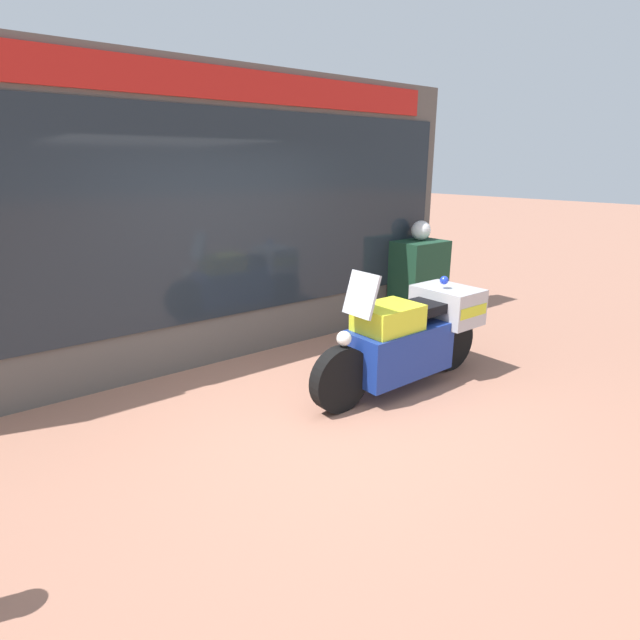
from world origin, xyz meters
TOP-DOWN VIEW (x-y plane):
  - ground_plane at (0.00, 0.00)m, footprint 60.00×60.00m
  - shop_building at (-0.44, 2.00)m, footprint 6.98×0.55m
  - window_display at (0.39, 2.03)m, footprint 5.59×0.30m
  - paramedic_motorcycle at (1.23, 0.03)m, footprint 2.26×0.69m
  - utility_cabinet at (2.99, 1.51)m, footprint 0.73×0.53m
  - white_helmet at (3.05, 1.57)m, footprint 0.28×0.28m

SIDE VIEW (x-z plane):
  - ground_plane at x=0.00m, z-range 0.00..0.00m
  - window_display at x=0.39m, z-range -0.51..1.44m
  - paramedic_motorcycle at x=1.23m, z-range -0.09..1.19m
  - utility_cabinet at x=2.99m, z-range 0.00..1.18m
  - white_helmet at x=3.05m, z-range 1.18..1.46m
  - shop_building at x=-0.44m, z-range 0.01..3.24m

